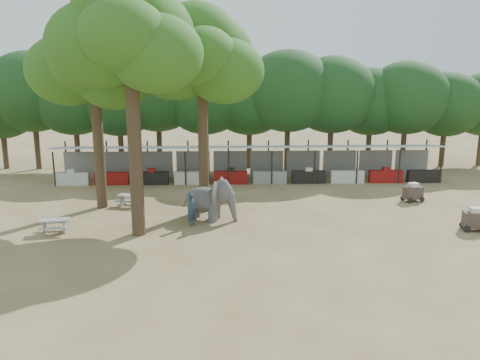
{
  "coord_description": "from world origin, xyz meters",
  "views": [
    {
      "loc": [
        -1.87,
        -19.7,
        7.4
      ],
      "look_at": [
        -1.0,
        5.0,
        2.0
      ],
      "focal_mm": 35.0,
      "sensor_mm": 36.0,
      "label": 1
    }
  ],
  "objects_px": {
    "elephant": "(210,199)",
    "picnic_table_near": "(55,224)",
    "yard_tree_back": "(199,56)",
    "cart_back": "(413,192)",
    "yard_tree_left": "(92,63)",
    "picnic_table_far": "(130,199)",
    "yard_tree_center": "(127,37)",
    "handler": "(192,209)",
    "cart_front": "(475,219)"
  },
  "relations": [
    {
      "from": "picnic_table_near",
      "to": "cart_back",
      "type": "height_order",
      "value": "cart_back"
    },
    {
      "from": "picnic_table_near",
      "to": "cart_back",
      "type": "bearing_deg",
      "value": 4.23
    },
    {
      "from": "elephant",
      "to": "cart_back",
      "type": "relative_size",
      "value": 2.23
    },
    {
      "from": "yard_tree_left",
      "to": "handler",
      "type": "distance_m",
      "value": 10.03
    },
    {
      "from": "cart_back",
      "to": "picnic_table_far",
      "type": "bearing_deg",
      "value": 165.65
    },
    {
      "from": "yard_tree_left",
      "to": "picnic_table_near",
      "type": "relative_size",
      "value": 7.02
    },
    {
      "from": "elephant",
      "to": "picnic_table_far",
      "type": "xyz_separation_m",
      "value": [
        -4.84,
        2.9,
        -0.68
      ]
    },
    {
      "from": "yard_tree_center",
      "to": "picnic_table_far",
      "type": "bearing_deg",
      "value": 104.66
    },
    {
      "from": "yard_tree_left",
      "to": "yard_tree_center",
      "type": "relative_size",
      "value": 0.92
    },
    {
      "from": "yard_tree_center",
      "to": "yard_tree_back",
      "type": "distance_m",
      "value": 5.04
    },
    {
      "from": "elephant",
      "to": "cart_back",
      "type": "distance_m",
      "value": 12.74
    },
    {
      "from": "yard_tree_center",
      "to": "cart_front",
      "type": "xyz_separation_m",
      "value": [
        16.65,
        -0.2,
        -8.63
      ]
    },
    {
      "from": "handler",
      "to": "yard_tree_left",
      "type": "bearing_deg",
      "value": 75.37
    },
    {
      "from": "picnic_table_near",
      "to": "picnic_table_far",
      "type": "distance_m",
      "value": 5.53
    },
    {
      "from": "yard_tree_center",
      "to": "elephant",
      "type": "relative_size",
      "value": 3.99
    },
    {
      "from": "picnic_table_far",
      "to": "cart_front",
      "type": "bearing_deg",
      "value": -1.33
    },
    {
      "from": "yard_tree_left",
      "to": "handler",
      "type": "height_order",
      "value": "yard_tree_left"
    },
    {
      "from": "handler",
      "to": "yard_tree_back",
      "type": "bearing_deg",
      "value": 12.46
    },
    {
      "from": "elephant",
      "to": "picnic_table_near",
      "type": "xyz_separation_m",
      "value": [
        -7.53,
        -1.93,
        -0.67
      ]
    },
    {
      "from": "yard_tree_left",
      "to": "yard_tree_back",
      "type": "xyz_separation_m",
      "value": [
        6.0,
        -1.0,
        0.34
      ]
    },
    {
      "from": "yard_tree_center",
      "to": "yard_tree_back",
      "type": "relative_size",
      "value": 1.06
    },
    {
      "from": "handler",
      "to": "picnic_table_near",
      "type": "distance_m",
      "value": 6.71
    },
    {
      "from": "yard_tree_back",
      "to": "yard_tree_center",
      "type": "bearing_deg",
      "value": -126.86
    },
    {
      "from": "picnic_table_near",
      "to": "picnic_table_far",
      "type": "xyz_separation_m",
      "value": [
        2.69,
        4.83,
        -0.01
      ]
    },
    {
      "from": "handler",
      "to": "cart_back",
      "type": "height_order",
      "value": "handler"
    },
    {
      "from": "elephant",
      "to": "yard_tree_center",
      "type": "bearing_deg",
      "value": -133.44
    },
    {
      "from": "picnic_table_near",
      "to": "elephant",
      "type": "bearing_deg",
      "value": 3.7
    },
    {
      "from": "cart_front",
      "to": "cart_back",
      "type": "relative_size",
      "value": 0.99
    },
    {
      "from": "picnic_table_near",
      "to": "handler",
      "type": "bearing_deg",
      "value": -2.52
    },
    {
      "from": "cart_back",
      "to": "cart_front",
      "type": "bearing_deg",
      "value": -97.4
    },
    {
      "from": "yard_tree_center",
      "to": "cart_front",
      "type": "relative_size",
      "value": 8.95
    },
    {
      "from": "handler",
      "to": "cart_back",
      "type": "xyz_separation_m",
      "value": [
        13.19,
        4.32,
        -0.28
      ]
    },
    {
      "from": "cart_front",
      "to": "picnic_table_near",
      "type": "bearing_deg",
      "value": -169.18
    },
    {
      "from": "yard_tree_left",
      "to": "cart_back",
      "type": "xyz_separation_m",
      "value": [
        18.82,
        0.45,
        -7.63
      ]
    },
    {
      "from": "yard_tree_left",
      "to": "picnic_table_far",
      "type": "xyz_separation_m",
      "value": [
        1.69,
        0.02,
        -7.76
      ]
    },
    {
      "from": "yard_tree_center",
      "to": "cart_front",
      "type": "height_order",
      "value": "yard_tree_center"
    },
    {
      "from": "yard_tree_center",
      "to": "cart_back",
      "type": "relative_size",
      "value": 8.9
    },
    {
      "from": "cart_back",
      "to": "elephant",
      "type": "bearing_deg",
      "value": 179.4
    },
    {
      "from": "cart_back",
      "to": "yard_tree_left",
      "type": "bearing_deg",
      "value": 165.58
    },
    {
      "from": "yard_tree_left",
      "to": "picnic_table_near",
      "type": "height_order",
      "value": "yard_tree_left"
    },
    {
      "from": "picnic_table_near",
      "to": "picnic_table_far",
      "type": "height_order",
      "value": "picnic_table_near"
    },
    {
      "from": "yard_tree_back",
      "to": "cart_back",
      "type": "distance_m",
      "value": 15.16
    },
    {
      "from": "yard_tree_left",
      "to": "elephant",
      "type": "height_order",
      "value": "yard_tree_left"
    },
    {
      "from": "picnic_table_far",
      "to": "yard_tree_back",
      "type": "bearing_deg",
      "value": 1.59
    },
    {
      "from": "handler",
      "to": "picnic_table_far",
      "type": "height_order",
      "value": "handler"
    },
    {
      "from": "elephant",
      "to": "picnic_table_near",
      "type": "relative_size",
      "value": 1.92
    },
    {
      "from": "elephant",
      "to": "handler",
      "type": "relative_size",
      "value": 1.76
    },
    {
      "from": "handler",
      "to": "cart_front",
      "type": "relative_size",
      "value": 1.27
    },
    {
      "from": "yard_tree_left",
      "to": "yard_tree_back",
      "type": "distance_m",
      "value": 6.09
    },
    {
      "from": "yard_tree_back",
      "to": "cart_back",
      "type": "xyz_separation_m",
      "value": [
        12.82,
        1.45,
        -7.97
      ]
    }
  ]
}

